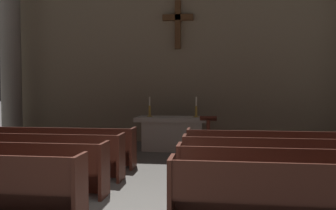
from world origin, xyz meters
The scene contains 12 objects.
pew_left_row_3 centered at (-2.58, 2.16, 0.48)m, with size 3.94×0.50×0.95m.
pew_left_row_4 centered at (-2.58, 3.25, 0.48)m, with size 3.94×0.50×0.95m.
pew_right_row_1 centered at (2.58, -0.04, 0.48)m, with size 3.94×0.50×0.95m.
pew_right_row_2 centered at (2.58, 1.06, 0.48)m, with size 3.94×0.50×0.95m.
pew_right_row_3 centered at (2.58, 2.16, 0.48)m, with size 3.94×0.50×0.95m.
pew_right_row_4 centered at (2.58, 3.25, 0.48)m, with size 3.94×0.50×0.95m.
column_left_fourth centered at (-5.62, 6.51, 2.88)m, with size 1.00×1.00×5.94m.
altar centered at (0.00, 5.71, 0.53)m, with size 2.20×0.90×1.01m.
candlestick_left centered at (-0.70, 5.71, 1.20)m, with size 0.16×0.16×0.60m.
candlestick_right centered at (0.70, 5.71, 1.20)m, with size 0.16×0.16×0.60m.
apse_with_cross centered at (0.00, 7.44, 3.64)m, with size 12.31×0.44×7.27m.
lectern centered at (1.08, 4.51, 0.55)m, with size 0.44×0.36×1.15m.
Camera 1 is at (1.21, -4.71, 1.89)m, focal length 37.70 mm.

